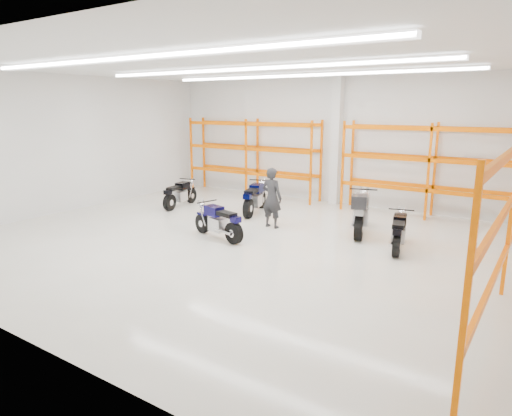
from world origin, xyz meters
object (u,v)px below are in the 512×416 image
Objects in this scene: motorcycle_main at (219,223)px; structural_column at (336,141)px; motorcycle_back_c at (361,213)px; motorcycle_back_d at (399,233)px; motorcycle_back_a at (179,195)px; motorcycle_back_b at (254,199)px; standing_man at (272,198)px.

structural_column reaches higher than motorcycle_main.
motorcycle_back_c is 1.55m from motorcycle_back_d.
structural_column reaches higher than motorcycle_back_c.
motorcycle_back_a is (-3.61, 2.29, -0.01)m from motorcycle_main.
motorcycle_back_d is 5.82m from structural_column.
motorcycle_back_b is at bearing 13.61° from motorcycle_back_a.
standing_man is at bearing 73.82° from motorcycle_main.
structural_column reaches higher than standing_man.
motorcycle_back_a is at bearing -139.76° from structural_column.
motorcycle_back_b is at bearing -117.42° from structural_column.
motorcycle_main is 0.80× the size of motorcycle_back_c.
motorcycle_back_c is 0.54× the size of structural_column.
standing_man is (-2.43, -0.73, 0.28)m from motorcycle_back_c.
motorcycle_back_c is 2.56m from standing_man.
structural_column is (0.66, 5.90, 1.80)m from motorcycle_main.
motorcycle_back_d is 3.77m from standing_man.
motorcycle_back_d is at bearing -49.29° from structural_column.
structural_column is at bearing 62.58° from motorcycle_back_b.
structural_column reaches higher than motorcycle_back_d.
motorcycle_back_a is 0.42× the size of structural_column.
motorcycle_main reaches higher than motorcycle_back_a.
motorcycle_main is at bearing 76.13° from standing_man.
structural_column is at bearing -89.53° from standing_man.
motorcycle_back_a is 1.08× the size of standing_man.
motorcycle_back_a is 6.57m from motorcycle_back_c.
structural_column reaches higher than motorcycle_back_b.
motorcycle_back_a is 1.02× the size of motorcycle_back_d.
motorcycle_back_d is 0.42× the size of structural_column.
motorcycle_back_c is (3.83, -0.43, 0.11)m from motorcycle_back_b.
motorcycle_back_c is at bearing 40.52° from motorcycle_main.
motorcycle_back_b is (2.73, 0.66, 0.05)m from motorcycle_back_a.
motorcycle_back_c reaches higher than motorcycle_back_a.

